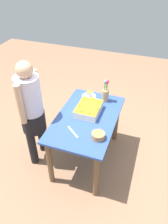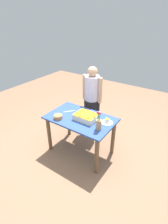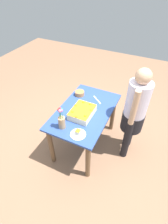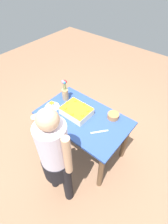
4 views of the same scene
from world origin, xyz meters
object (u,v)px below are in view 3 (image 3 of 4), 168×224
object	(u,v)px
flower_vase	(62,121)
fruit_bowl	(80,93)
serving_plate_with_slice	(78,133)
person_standing	(135,111)
sheet_cake	(82,112)
cake_knife	(97,100)

from	to	relation	value
flower_vase	fruit_bowl	distance (m)	0.76
serving_plate_with_slice	person_standing	xyz separation A→B (m)	(-0.65, 0.55, 0.08)
flower_vase	fruit_bowl	size ratio (longest dim) A/B	2.14
serving_plate_with_slice	fruit_bowl	xyz separation A→B (m)	(-0.77, -0.36, 0.01)
sheet_cake	serving_plate_with_slice	size ratio (longest dim) A/B	1.86
flower_vase	person_standing	size ratio (longest dim) A/B	0.22
sheet_cake	serving_plate_with_slice	distance (m)	0.37
flower_vase	cake_knife	bearing A→B (deg)	165.92
sheet_cake	person_standing	size ratio (longest dim) A/B	0.25
sheet_cake	flower_vase	distance (m)	0.36
cake_knife	fruit_bowl	xyz separation A→B (m)	(0.00, -0.30, 0.03)
sheet_cake	cake_knife	world-z (taller)	sheet_cake
sheet_cake	fruit_bowl	size ratio (longest dim) A/B	2.49
serving_plate_with_slice	person_standing	distance (m)	0.85
serving_plate_with_slice	flower_vase	size ratio (longest dim) A/B	0.62
sheet_cake	person_standing	xyz separation A→B (m)	(-0.29, 0.66, 0.05)
cake_knife	fruit_bowl	size ratio (longest dim) A/B	1.47
flower_vase	person_standing	world-z (taller)	person_standing
flower_vase	fruit_bowl	world-z (taller)	flower_vase
cake_knife	fruit_bowl	world-z (taller)	fruit_bowl
cake_knife	flower_vase	size ratio (longest dim) A/B	0.69
fruit_bowl	person_standing	distance (m)	0.92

